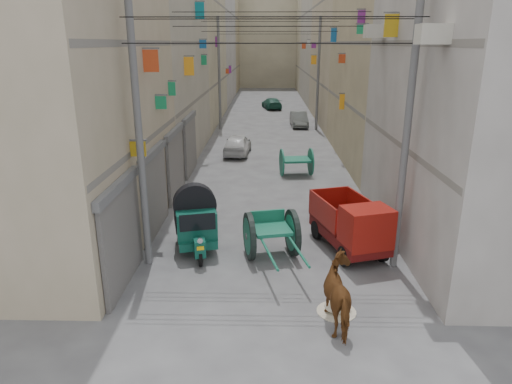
{
  "coord_description": "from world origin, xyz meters",
  "views": [
    {
      "loc": [
        -0.16,
        -6.13,
        6.21
      ],
      "look_at": [
        -0.44,
        6.5,
        2.07
      ],
      "focal_mm": 32.0,
      "sensor_mm": 36.0,
      "label": 1
    }
  ],
  "objects_px": {
    "horse": "(343,295)",
    "distant_car_green": "(272,103)",
    "mini_truck": "(354,229)",
    "tonga_cart": "(271,233)",
    "second_cart": "(296,161)",
    "distant_car_white": "(238,144)",
    "auto_rickshaw": "(195,221)",
    "distant_car_grey": "(299,119)",
    "feed_sack": "(337,306)"
  },
  "relations": [
    {
      "from": "horse",
      "to": "distant_car_green",
      "type": "xyz_separation_m",
      "value": [
        -1.23,
        36.34,
        -0.24
      ]
    },
    {
      "from": "mini_truck",
      "to": "distant_car_green",
      "type": "distance_m",
      "value": 32.68
    },
    {
      "from": "mini_truck",
      "to": "horse",
      "type": "bearing_deg",
      "value": -120.84
    },
    {
      "from": "tonga_cart",
      "to": "second_cart",
      "type": "xyz_separation_m",
      "value": [
        1.31,
        9.0,
        -0.04
      ]
    },
    {
      "from": "mini_truck",
      "to": "horse",
      "type": "xyz_separation_m",
      "value": [
        -0.92,
        -3.74,
        -0.07
      ]
    },
    {
      "from": "second_cart",
      "to": "horse",
      "type": "xyz_separation_m",
      "value": [
        0.29,
        -12.52,
        0.06
      ]
    },
    {
      "from": "distant_car_white",
      "to": "second_cart",
      "type": "bearing_deg",
      "value": 129.4
    },
    {
      "from": "distant_car_white",
      "to": "auto_rickshaw",
      "type": "bearing_deg",
      "value": 91.54
    },
    {
      "from": "mini_truck",
      "to": "horse",
      "type": "relative_size",
      "value": 1.86
    },
    {
      "from": "auto_rickshaw",
      "to": "distant_car_grey",
      "type": "distance_m",
      "value": 22.85
    },
    {
      "from": "distant_car_grey",
      "to": "horse",
      "type": "bearing_deg",
      "value": -93.92
    },
    {
      "from": "horse",
      "to": "distant_car_grey",
      "type": "distance_m",
      "value": 26.35
    },
    {
      "from": "tonga_cart",
      "to": "second_cart",
      "type": "relative_size",
      "value": 2.02
    },
    {
      "from": "auto_rickshaw",
      "to": "feed_sack",
      "type": "height_order",
      "value": "auto_rickshaw"
    },
    {
      "from": "tonga_cart",
      "to": "distant_car_green",
      "type": "height_order",
      "value": "tonga_cart"
    },
    {
      "from": "auto_rickshaw",
      "to": "feed_sack",
      "type": "distance_m",
      "value": 5.3
    },
    {
      "from": "tonga_cart",
      "to": "feed_sack",
      "type": "height_order",
      "value": "tonga_cart"
    },
    {
      "from": "mini_truck",
      "to": "distant_car_grey",
      "type": "distance_m",
      "value": 22.6
    },
    {
      "from": "tonga_cart",
      "to": "horse",
      "type": "bearing_deg",
      "value": -78.48
    },
    {
      "from": "mini_truck",
      "to": "feed_sack",
      "type": "bearing_deg",
      "value": -123.56
    },
    {
      "from": "mini_truck",
      "to": "second_cart",
      "type": "relative_size",
      "value": 2.03
    },
    {
      "from": "mini_truck",
      "to": "second_cart",
      "type": "xyz_separation_m",
      "value": [
        -1.21,
        8.78,
        -0.13
      ]
    },
    {
      "from": "auto_rickshaw",
      "to": "distant_car_green",
      "type": "height_order",
      "value": "auto_rickshaw"
    },
    {
      "from": "second_cart",
      "to": "distant_car_green",
      "type": "distance_m",
      "value": 23.84
    },
    {
      "from": "second_cart",
      "to": "horse",
      "type": "relative_size",
      "value": 0.91
    },
    {
      "from": "feed_sack",
      "to": "horse",
      "type": "xyz_separation_m",
      "value": [
        0.04,
        -0.52,
        0.62
      ]
    },
    {
      "from": "tonga_cart",
      "to": "horse",
      "type": "height_order",
      "value": "horse"
    },
    {
      "from": "auto_rickshaw",
      "to": "tonga_cart",
      "type": "height_order",
      "value": "auto_rickshaw"
    },
    {
      "from": "distant_car_grey",
      "to": "distant_car_green",
      "type": "relative_size",
      "value": 0.93
    },
    {
      "from": "feed_sack",
      "to": "horse",
      "type": "bearing_deg",
      "value": -85.88
    },
    {
      "from": "mini_truck",
      "to": "distant_car_white",
      "type": "xyz_separation_m",
      "value": [
        -4.35,
        13.18,
        -0.25
      ]
    },
    {
      "from": "second_cart",
      "to": "distant_car_green",
      "type": "relative_size",
      "value": 0.45
    },
    {
      "from": "auto_rickshaw",
      "to": "horse",
      "type": "distance_m",
      "value": 5.62
    },
    {
      "from": "horse",
      "to": "distant_car_white",
      "type": "bearing_deg",
      "value": -86.48
    },
    {
      "from": "horse",
      "to": "feed_sack",
      "type": "bearing_deg",
      "value": -93.83
    },
    {
      "from": "second_cart",
      "to": "distant_car_grey",
      "type": "height_order",
      "value": "second_cart"
    },
    {
      "from": "auto_rickshaw",
      "to": "horse",
      "type": "xyz_separation_m",
      "value": [
        3.95,
        -3.99,
        -0.2
      ]
    },
    {
      "from": "tonga_cart",
      "to": "horse",
      "type": "relative_size",
      "value": 1.85
    },
    {
      "from": "tonga_cart",
      "to": "second_cart",
      "type": "distance_m",
      "value": 9.09
    },
    {
      "from": "auto_rickshaw",
      "to": "distant_car_white",
      "type": "xyz_separation_m",
      "value": [
        0.52,
        12.93,
        -0.37
      ]
    },
    {
      "from": "distant_car_grey",
      "to": "auto_rickshaw",
      "type": "bearing_deg",
      "value": -104.17
    },
    {
      "from": "auto_rickshaw",
      "to": "mini_truck",
      "type": "relative_size",
      "value": 0.71
    },
    {
      "from": "tonga_cart",
      "to": "feed_sack",
      "type": "relative_size",
      "value": 5.65
    },
    {
      "from": "mini_truck",
      "to": "distant_car_green",
      "type": "bearing_deg",
      "value": 76.75
    },
    {
      "from": "mini_truck",
      "to": "second_cart",
      "type": "distance_m",
      "value": 8.87
    },
    {
      "from": "mini_truck",
      "to": "distant_car_green",
      "type": "xyz_separation_m",
      "value": [
        -2.15,
        32.6,
        -0.31
      ]
    },
    {
      "from": "tonga_cart",
      "to": "mini_truck",
      "type": "relative_size",
      "value": 0.99
    },
    {
      "from": "horse",
      "to": "distant_car_green",
      "type": "distance_m",
      "value": 36.37
    },
    {
      "from": "auto_rickshaw",
      "to": "horse",
      "type": "relative_size",
      "value": 1.32
    },
    {
      "from": "tonga_cart",
      "to": "feed_sack",
      "type": "xyz_separation_m",
      "value": [
        1.56,
        -3.01,
        -0.6
      ]
    }
  ]
}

